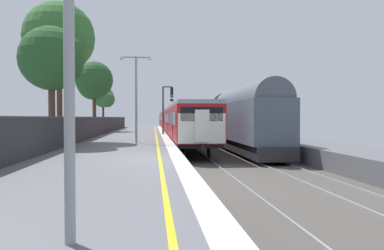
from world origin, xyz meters
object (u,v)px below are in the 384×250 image
object	(u,v)px
signal_gantry	(166,104)
platform_lamp_mid	(136,92)
freight_train_adjacent_track	(214,117)
background_tree_centre	(52,61)
background_tree_right	(94,82)
platform_lamp_near	(69,10)
commuter_train_at_platform	(173,120)
background_tree_left	(59,39)
background_tree_back	(104,98)

from	to	relation	value
signal_gantry	platform_lamp_mid	size ratio (longest dim) A/B	0.85
freight_train_adjacent_track	background_tree_centre	size ratio (longest dim) A/B	6.53
platform_lamp_mid	background_tree_right	bearing A→B (deg)	105.42
background_tree_centre	background_tree_right	bearing A→B (deg)	93.39
platform_lamp_near	signal_gantry	bearing A→B (deg)	85.84
platform_lamp_near	background_tree_right	bearing A→B (deg)	98.37
platform_lamp_near	background_tree_right	world-z (taller)	background_tree_right
commuter_train_at_platform	background_tree_right	bearing A→B (deg)	-144.25
background_tree_left	background_tree_back	distance (m)	27.31
platform_lamp_near	background_tree_centre	world-z (taller)	background_tree_centre
platform_lamp_mid	background_tree_left	size ratio (longest dim) A/B	0.59
platform_lamp_near	background_tree_left	size ratio (longest dim) A/B	0.54
platform_lamp_near	background_tree_left	bearing A→B (deg)	103.90
signal_gantry	background_tree_right	distance (m)	12.54
commuter_train_at_platform	platform_lamp_near	size ratio (longest dim) A/B	12.73
commuter_train_at_platform	platform_lamp_mid	distance (m)	29.01
freight_train_adjacent_track	background_tree_back	xyz separation A→B (m)	(-13.48, 11.63, 2.71)
commuter_train_at_platform	freight_train_adjacent_track	size ratio (longest dim) A/B	1.46
signal_gantry	freight_train_adjacent_track	bearing A→B (deg)	40.87
signal_gantry	platform_lamp_near	size ratio (longest dim) A/B	0.93
commuter_train_at_platform	background_tree_right	xyz separation A→B (m)	(-9.75, -7.02, 4.59)
signal_gantry	background_tree_right	world-z (taller)	background_tree_right
platform_lamp_near	background_tree_right	size ratio (longest dim) A/B	0.61
platform_lamp_near	background_tree_right	xyz separation A→B (m)	(-5.98, 40.64, 2.85)
freight_train_adjacent_track	platform_lamp_mid	distance (m)	19.19
freight_train_adjacent_track	background_tree_centre	bearing A→B (deg)	-122.18
platform_lamp_near	commuter_train_at_platform	bearing A→B (deg)	85.48
background_tree_back	platform_lamp_near	bearing A→B (deg)	-83.23
platform_lamp_mid	freight_train_adjacent_track	bearing A→B (deg)	66.02
signal_gantry	platform_lamp_mid	xyz separation A→B (m)	(-2.31, -12.74, 0.33)
signal_gantry	background_tree_left	distance (m)	13.73
commuter_train_at_platform	signal_gantry	bearing A→B (deg)	-95.23
background_tree_right	commuter_train_at_platform	bearing A→B (deg)	35.75
signal_gantry	background_tree_right	bearing A→B (deg)	132.83
platform_lamp_mid	background_tree_back	bearing A→B (deg)	101.09
background_tree_centre	freight_train_adjacent_track	bearing A→B (deg)	57.82
background_tree_left	background_tree_centre	world-z (taller)	background_tree_left
commuter_train_at_platform	platform_lamp_near	distance (m)	47.84
freight_train_adjacent_track	platform_lamp_mid	world-z (taller)	platform_lamp_mid
commuter_train_at_platform	platform_lamp_mid	bearing A→B (deg)	-97.48
background_tree_left	background_tree_back	bearing A→B (deg)	91.14
platform_lamp_mid	platform_lamp_near	bearing A→B (deg)	-90.00
platform_lamp_near	background_tree_back	bearing A→B (deg)	96.77
platform_lamp_mid	background_tree_centre	xyz separation A→B (m)	(-4.57, -2.15, 1.56)
freight_train_adjacent_track	background_tree_back	distance (m)	18.01
background_tree_left	background_tree_right	distance (m)	19.82
platform_lamp_near	background_tree_back	size ratio (longest dim) A/B	0.85
platform_lamp_mid	background_tree_right	distance (m)	22.64
background_tree_centre	background_tree_back	world-z (taller)	background_tree_centre
background_tree_centre	background_tree_right	xyz separation A→B (m)	(-1.41, 23.83, 1.03)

